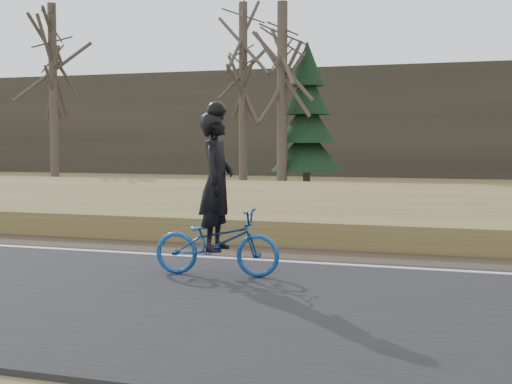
% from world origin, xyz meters
% --- Properties ---
extents(ground, '(120.00, 120.00, 0.00)m').
position_xyz_m(ground, '(0.00, 0.00, 0.00)').
color(ground, olive).
rests_on(ground, ground).
extents(road, '(120.00, 6.00, 0.06)m').
position_xyz_m(road, '(0.00, -2.50, 0.03)').
color(road, black).
rests_on(road, ground).
extents(edge_line, '(120.00, 0.12, 0.01)m').
position_xyz_m(edge_line, '(0.00, 0.20, 0.07)').
color(edge_line, silver).
rests_on(edge_line, road).
extents(shoulder, '(120.00, 1.60, 0.04)m').
position_xyz_m(shoulder, '(0.00, 1.20, 0.02)').
color(shoulder, '#473A2B').
rests_on(shoulder, ground).
extents(embankment, '(120.00, 5.00, 0.44)m').
position_xyz_m(embankment, '(0.00, 4.20, 0.22)').
color(embankment, olive).
rests_on(embankment, ground).
extents(ballast, '(120.00, 3.00, 0.45)m').
position_xyz_m(ballast, '(0.00, 8.00, 0.23)').
color(ballast, slate).
rests_on(ballast, ground).
extents(railroad, '(120.00, 2.40, 0.29)m').
position_xyz_m(railroad, '(0.00, 8.00, 0.53)').
color(railroad, black).
rests_on(railroad, ballast).
extents(treeline_backdrop, '(120.00, 4.00, 6.00)m').
position_xyz_m(treeline_backdrop, '(0.00, 30.00, 3.00)').
color(treeline_backdrop, '#383328').
rests_on(treeline_backdrop, ground).
extents(cyclist, '(1.80, 0.79, 2.39)m').
position_xyz_m(cyclist, '(-1.33, -1.19, 0.85)').
color(cyclist, '#154693').
rests_on(cyclist, road).
extents(bare_tree_far_left, '(0.36, 0.36, 7.51)m').
position_xyz_m(bare_tree_far_left, '(-14.89, 14.88, 3.76)').
color(bare_tree_far_left, brown).
rests_on(bare_tree_far_left, ground).
extents(bare_tree_left, '(0.36, 0.36, 7.72)m').
position_xyz_m(bare_tree_left, '(-7.83, 18.16, 3.86)').
color(bare_tree_left, brown).
rests_on(bare_tree_left, ground).
extents(bare_tree_near_left, '(0.36, 0.36, 6.76)m').
position_xyz_m(bare_tree_near_left, '(-4.84, 13.81, 3.38)').
color(bare_tree_near_left, brown).
rests_on(bare_tree_near_left, ground).
extents(conifer, '(2.60, 2.60, 5.55)m').
position_xyz_m(conifer, '(-4.24, 14.98, 2.63)').
color(conifer, brown).
rests_on(conifer, ground).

